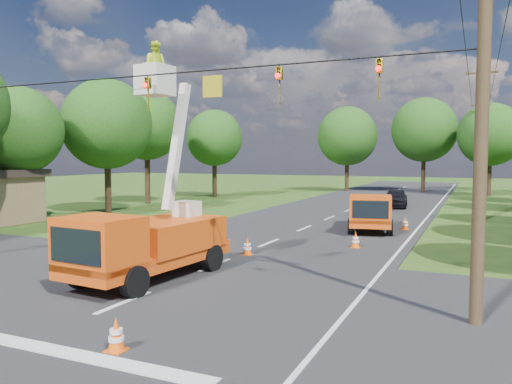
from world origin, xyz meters
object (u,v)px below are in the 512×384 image
at_px(traffic_cone_2, 356,240).
at_px(pole_right_near, 482,102).
at_px(tree_far_b, 424,130).
at_px(traffic_cone_0, 116,335).
at_px(tree_left_c, 18,131).
at_px(tree_far_a, 347,136).
at_px(second_truck, 371,211).
at_px(tree_left_f, 214,138).
at_px(tree_left_e, 147,125).
at_px(traffic_cone_1, 247,247).
at_px(traffic_cone_6, 405,223).
at_px(pole_right_mid, 480,136).
at_px(tree_left_d, 107,124).
at_px(distant_car, 396,198).
at_px(ground_worker, 98,245).
at_px(bucket_truck, 147,231).
at_px(tree_far_c, 490,135).
at_px(pole_right_far, 479,144).

bearing_deg(traffic_cone_2, pole_right_near, -61.05).
bearing_deg(tree_far_b, traffic_cone_2, -88.77).
height_order(traffic_cone_0, tree_left_c, tree_left_c).
bearing_deg(tree_far_a, traffic_cone_2, -75.70).
height_order(second_truck, tree_left_f, tree_left_f).
height_order(tree_left_e, tree_left_f, tree_left_e).
height_order(traffic_cone_1, traffic_cone_6, same).
height_order(pole_right_near, tree_left_f, pole_right_near).
relative_size(pole_right_mid, tree_left_d, 1.08).
height_order(distant_car, pole_right_mid, pole_right_mid).
distance_m(traffic_cone_6, pole_right_near, 15.95).
xyz_separation_m(ground_worker, tree_left_e, (-13.45, 21.19, 5.62)).
bearing_deg(distant_car, tree_left_c, -142.92).
height_order(second_truck, tree_left_c, tree_left_c).
relative_size(bucket_truck, traffic_cone_0, 10.56).
bearing_deg(tree_far_b, pole_right_mid, -77.59).
bearing_deg(tree_far_c, tree_left_d, -132.22).
bearing_deg(traffic_cone_2, tree_left_c, 178.65).
relative_size(bucket_truck, traffic_cone_6, 10.56).
height_order(tree_far_a, tree_far_c, tree_far_a).
relative_size(traffic_cone_6, tree_far_a, 0.07).
xyz_separation_m(pole_right_mid, tree_left_e, (-25.30, 2.00, 1.38)).
bearing_deg(bucket_truck, pole_right_mid, 69.66).
height_order(traffic_cone_6, tree_left_d, tree_left_d).
bearing_deg(traffic_cone_0, tree_left_f, 115.82).
height_order(traffic_cone_0, pole_right_far, pole_right_far).
bearing_deg(ground_worker, traffic_cone_0, -72.98).
height_order(pole_right_mid, pole_right_far, same).
height_order(pole_right_far, tree_left_c, pole_right_far).
bearing_deg(tree_far_b, pole_right_near, -83.03).
distance_m(pole_right_near, tree_left_c, 26.57).
xyz_separation_m(pole_right_far, tree_left_e, (-25.30, -18.00, 1.38)).
distance_m(ground_worker, tree_far_c, 43.46).
height_order(second_truck, tree_far_b, tree_far_b).
bearing_deg(second_truck, pole_right_far, 68.24).
relative_size(traffic_cone_2, pole_right_far, 0.07).
bearing_deg(tree_far_c, tree_far_b, 155.22).
height_order(traffic_cone_0, tree_far_a, tree_far_a).
bearing_deg(distant_car, pole_right_mid, -55.67).
bearing_deg(bucket_truck, tree_left_f, 120.39).
height_order(traffic_cone_2, tree_far_c, tree_far_c).
bearing_deg(pole_right_far, tree_left_d, -133.23).
bearing_deg(traffic_cone_6, tree_left_e, 161.77).
distance_m(pole_right_near, tree_far_a, 45.08).
xyz_separation_m(distant_car, tree_left_f, (-17.54, 3.15, 4.96)).
bearing_deg(pole_right_far, traffic_cone_0, -98.29).
xyz_separation_m(second_truck, distant_car, (-0.64, 13.07, -0.32)).
relative_size(second_truck, traffic_cone_6, 7.94).
distance_m(traffic_cone_6, tree_far_a, 30.47).
relative_size(traffic_cone_1, tree_left_e, 0.08).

